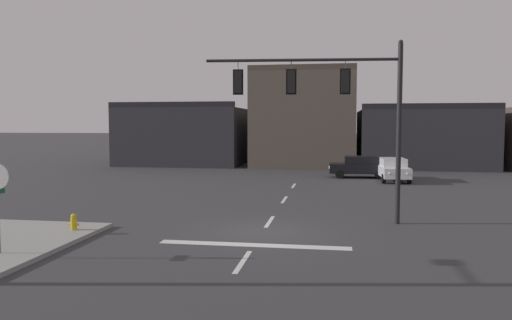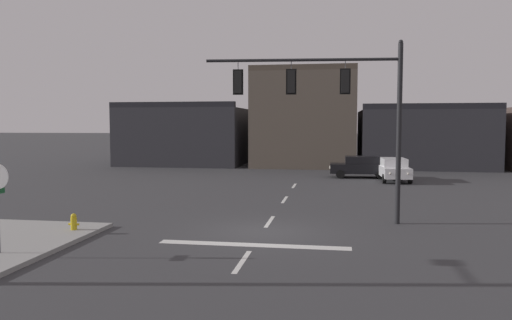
% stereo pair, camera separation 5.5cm
% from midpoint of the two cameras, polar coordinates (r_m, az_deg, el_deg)
% --- Properties ---
extents(ground_plane, '(400.00, 400.00, 0.00)m').
position_cam_midpoint_polar(ground_plane, '(18.46, 0.84, -8.34)').
color(ground_plane, '#353538').
extents(stop_bar_paint, '(6.40, 0.50, 0.01)m').
position_cam_midpoint_polar(stop_bar_paint, '(16.53, -0.19, -9.80)').
color(stop_bar_paint, silver).
rests_on(stop_bar_paint, ground).
extents(lane_centreline, '(0.16, 26.40, 0.01)m').
position_cam_midpoint_polar(lane_centreline, '(20.40, 1.67, -7.13)').
color(lane_centreline, silver).
rests_on(lane_centreline, ground).
extents(signal_mast_near_side, '(7.79, 0.80, 7.30)m').
position_cam_midpoint_polar(signal_mast_near_side, '(20.07, 9.44, 6.94)').
color(signal_mast_near_side, black).
rests_on(signal_mast_near_side, ground).
extents(car_lot_nearside, '(2.07, 4.52, 1.61)m').
position_cam_midpoint_polar(car_lot_nearside, '(36.02, 15.69, -1.01)').
color(car_lot_nearside, silver).
rests_on(car_lot_nearside, ground).
extents(car_lot_middle, '(4.48, 1.97, 1.61)m').
position_cam_midpoint_polar(car_lot_middle, '(37.70, 12.03, -0.72)').
color(car_lot_middle, black).
rests_on(car_lot_middle, ground).
extents(fire_hydrant, '(0.40, 0.30, 0.75)m').
position_cam_midpoint_polar(fire_hydrant, '(19.29, -20.25, -7.05)').
color(fire_hydrant, gold).
rests_on(fire_hydrant, ground).
extents(building_row, '(58.55, 12.45, 9.24)m').
position_cam_midpoint_polar(building_row, '(49.59, 16.75, 3.00)').
color(building_row, '#2D2D33').
rests_on(building_row, ground).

